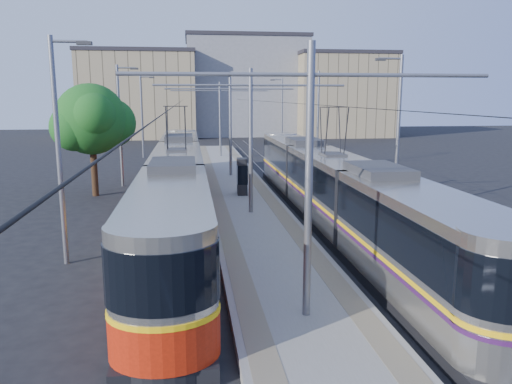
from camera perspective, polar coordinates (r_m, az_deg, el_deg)
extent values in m
plane|color=black|center=(17.43, 2.67, -9.21)|extent=(160.00, 160.00, 0.00)
cube|color=gray|center=(33.74, -2.46, 0.93)|extent=(4.00, 50.00, 0.30)
cube|color=gray|center=(33.62, -4.93, 1.13)|extent=(0.70, 50.00, 0.01)
cube|color=gray|center=(33.87, -0.02, 1.24)|extent=(0.70, 50.00, 0.01)
cube|color=gray|center=(33.66, -9.80, 0.52)|extent=(0.07, 70.00, 0.03)
cube|color=gray|center=(33.63, -7.36, 0.58)|extent=(0.07, 70.00, 0.03)
cube|color=gray|center=(34.14, 2.36, 0.81)|extent=(0.07, 70.00, 0.03)
cube|color=gray|center=(34.41, 4.72, 0.87)|extent=(0.07, 70.00, 0.03)
cube|color=silver|center=(14.42, -9.74, -13.80)|extent=(1.20, 5.00, 0.01)
cube|color=black|center=(25.88, -8.84, -2.16)|extent=(2.30, 31.40, 0.40)
cube|color=#A9A69B|center=(25.56, -8.95, 1.45)|extent=(2.40, 29.80, 2.90)
cube|color=black|center=(25.49, -8.98, 2.56)|extent=(2.43, 29.80, 1.30)
cube|color=yellow|center=(25.63, -8.92, 0.57)|extent=(2.43, 29.80, 0.12)
cube|color=red|center=(25.73, -8.89, -0.53)|extent=(2.42, 29.80, 1.10)
cube|color=#2D2D30|center=(25.35, -9.05, 5.02)|extent=(1.68, 3.00, 0.30)
cube|color=black|center=(23.95, 8.53, -3.21)|extent=(2.30, 28.17, 0.40)
cube|color=#A9A59B|center=(23.61, 8.65, 0.68)|extent=(2.40, 26.57, 2.90)
cube|color=black|center=(23.53, 8.68, 1.87)|extent=(2.43, 26.57, 1.30)
cube|color=yellow|center=(23.68, 8.62, -0.28)|extent=(2.43, 26.57, 0.12)
cube|color=#391446|center=(23.71, 8.61, -0.63)|extent=(2.43, 26.57, 0.10)
cube|color=#2D2D30|center=(23.38, 8.76, 4.54)|extent=(1.68, 3.00, 0.30)
cylinder|color=slate|center=(12.65, 6.04, 0.86)|extent=(0.20, 0.20, 7.00)
cylinder|color=slate|center=(12.47, 6.30, 13.18)|extent=(9.20, 0.10, 0.10)
cylinder|color=slate|center=(24.38, -0.61, 5.75)|extent=(0.20, 0.20, 7.00)
cylinder|color=slate|center=(24.29, -0.62, 12.10)|extent=(9.20, 0.10, 0.10)
cylinder|color=slate|center=(36.29, -2.94, 7.43)|extent=(0.20, 0.20, 7.00)
cylinder|color=slate|center=(36.22, -2.98, 11.70)|extent=(9.20, 0.10, 0.10)
cylinder|color=slate|center=(48.24, -4.13, 8.27)|extent=(0.20, 0.20, 7.00)
cylinder|color=slate|center=(48.19, -4.17, 11.48)|extent=(9.20, 0.10, 0.10)
cylinder|color=black|center=(33.11, -8.85, 10.01)|extent=(0.02, 70.00, 0.02)
cylinder|color=black|center=(33.75, 3.66, 10.13)|extent=(0.02, 70.00, 0.02)
cylinder|color=slate|center=(18.77, -21.62, 4.05)|extent=(0.18, 0.18, 8.00)
cube|color=#2D2D30|center=(18.51, -19.03, 15.78)|extent=(0.50, 0.22, 0.12)
cylinder|color=slate|center=(34.46, -15.29, 7.21)|extent=(0.18, 0.18, 8.00)
cube|color=#2D2D30|center=(34.32, -13.74, 13.54)|extent=(0.50, 0.22, 0.12)
cylinder|color=slate|center=(50.34, -12.92, 8.37)|extent=(0.18, 0.18, 8.00)
cube|color=#2D2D30|center=(50.25, -11.82, 12.69)|extent=(0.50, 0.22, 0.12)
cylinder|color=slate|center=(26.35, 15.90, 6.16)|extent=(0.18, 0.18, 8.00)
cube|color=#2D2D30|center=(25.91, 14.04, 14.48)|extent=(0.50, 0.22, 0.12)
cylinder|color=slate|center=(41.49, 7.07, 8.07)|extent=(0.18, 0.18, 8.00)
cube|color=#2D2D30|center=(41.21, 5.68, 13.30)|extent=(0.50, 0.22, 0.12)
cylinder|color=slate|center=(57.10, 2.99, 8.89)|extent=(0.18, 0.18, 8.00)
cube|color=#2D2D30|center=(56.90, 1.91, 12.67)|extent=(0.50, 0.22, 0.12)
cube|color=black|center=(29.19, -1.60, 1.79)|extent=(0.58, 0.94, 2.14)
cube|color=black|center=(29.17, -1.60, 2.06)|extent=(0.62, 0.98, 1.11)
cylinder|color=#382314|center=(31.79, -17.98, 2.07)|extent=(0.39, 0.39, 2.80)
sphere|color=#164F19|center=(31.48, -18.33, 7.90)|extent=(4.20, 4.20, 4.20)
sphere|color=#164F19|center=(32.01, -16.21, 7.59)|extent=(2.98, 2.98, 2.98)
cube|color=gray|center=(76.42, -13.12, 10.61)|extent=(16.00, 12.00, 11.94)
cube|color=#262328|center=(76.67, -13.33, 15.26)|extent=(16.32, 12.24, 0.50)
cube|color=gray|center=(80.61, -1.25, 11.80)|extent=(18.00, 14.00, 14.52)
cube|color=#262328|center=(81.07, -1.28, 17.12)|extent=(18.36, 14.28, 0.50)
cube|color=gray|center=(77.57, 9.78, 10.70)|extent=(14.00, 10.00, 11.85)
cube|color=#262328|center=(77.81, 9.93, 15.25)|extent=(14.28, 10.20, 0.50)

